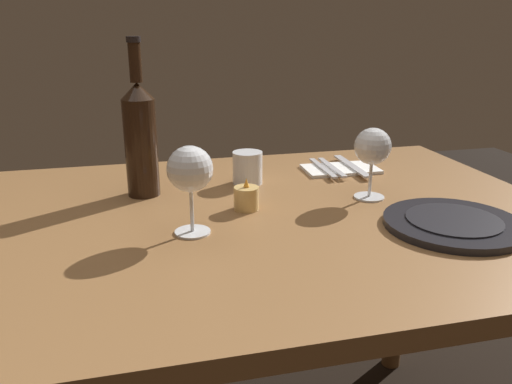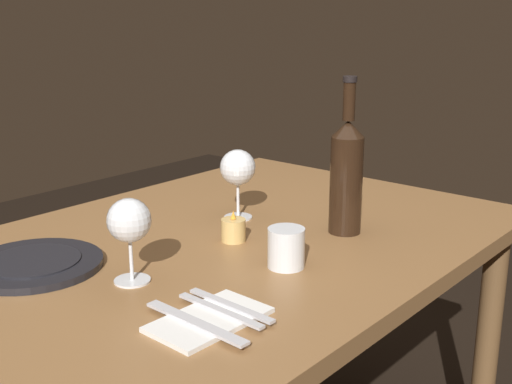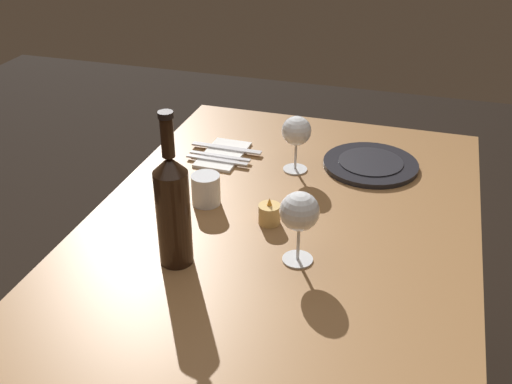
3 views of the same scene
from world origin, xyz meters
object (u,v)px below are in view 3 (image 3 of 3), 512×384
Objects in this scene: wine_glass_left at (296,132)px; fork_inner at (220,156)px; folded_napkin at (223,155)px; votive_candle at (270,214)px; fork_outer at (217,160)px; wine_bottle at (173,208)px; wine_glass_right at (300,213)px; table_knife at (226,148)px; water_tumbler at (206,191)px; dinner_plate at (371,164)px.

fork_inner is at bearing 90.19° from wine_glass_left.
votive_candle is at bearing -143.20° from folded_napkin.
votive_candle is 0.35× the size of folded_napkin.
wine_bottle is at bearing -170.56° from fork_outer.
wine_glass_right is 0.57m from table_knife.
fork_inner is (-0.00, 0.22, -0.10)m from wine_glass_left.
wine_bottle is at bearing 144.29° from votive_candle.
wine_glass_right is at bearing -72.64° from wine_bottle.
table_knife is (0.06, 0.00, 0.00)m from fork_inner.
wine_glass_right is 0.85× the size of folded_napkin.
fork_inner is at bearing 38.64° from wine_glass_right.
votive_candle is 0.35m from fork_inner.
water_tumbler is 0.27m from folded_napkin.
fork_outer is (0.38, 0.32, -0.11)m from wine_glass_right.
wine_glass_right is at bearing -139.55° from fork_outer.
votive_candle is at bearing 37.35° from wine_glass_right.
fork_inner is at bearing 8.96° from wine_bottle.
votive_candle is 0.40m from dinner_plate.
wine_bottle reaches higher than table_knife.
table_knife is (0.29, 0.05, -0.02)m from water_tumbler.
wine_glass_right is 0.91× the size of fork_outer.
folded_napkin is at bearing 0.00° from fork_inner.
folded_napkin is at bearing 10.69° from water_tumbler.
wine_glass_left is 0.23m from dinner_plate.
water_tumbler is 0.40× the size of folded_napkin.
wine_bottle is 1.62× the size of table_knife.
fork_outer is (-0.05, 0.00, 0.01)m from folded_napkin.
wine_glass_left reaches higher than fork_outer.
water_tumbler is 0.18m from votive_candle.
wine_bottle reaches higher than dinner_plate.
wine_bottle is at bearing -171.48° from folded_napkin.
wine_glass_right reaches higher than table_knife.
folded_napkin is (0.43, 0.32, -0.11)m from wine_glass_right.
fork_inner is at bearing 101.02° from dinner_plate.
dinner_plate is 0.41m from folded_napkin.
wine_glass_left is at bearing 14.45° from wine_glass_right.
table_knife is (0.05, 0.22, -0.10)m from wine_glass_left.
fork_outer is (0.21, 0.05, -0.02)m from water_tumbler.
dinner_plate is 0.42m from fork_inner.
wine_glass_right is (-0.40, -0.10, 0.01)m from wine_glass_left.
table_knife is at bearing 75.97° from wine_glass_left.
water_tumbler is at bearing 58.48° from wine_glass_right.
wine_bottle reaches higher than wine_glass_left.
fork_inner is 0.06m from table_knife.
wine_bottle is (-0.08, 0.25, 0.01)m from wine_glass_right.
water_tumbler is (0.24, 0.03, -0.10)m from wine_bottle.
wine_glass_left is 0.60× the size of dinner_plate.
fork_inner is at bearing 180.00° from folded_napkin.
fork_outer is at bearing 40.45° from wine_glass_right.
fork_outer is (-0.03, 0.22, -0.10)m from wine_glass_left.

